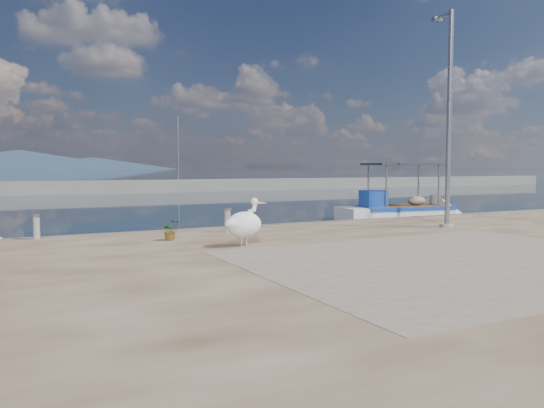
{
  "coord_description": "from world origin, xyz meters",
  "views": [
    {
      "loc": [
        -7.59,
        -11.1,
        2.47
      ],
      "look_at": [
        0.0,
        3.8,
        1.3
      ],
      "focal_mm": 35.0,
      "sensor_mm": 36.0,
      "label": 1
    }
  ],
  "objects": [
    {
      "name": "pelican",
      "position": [
        -2.25,
        0.88,
        1.06
      ],
      "size": [
        1.25,
        0.74,
        1.19
      ],
      "rotation": [
        0.0,
        0.0,
        0.22
      ],
      "color": "tan",
      "rests_on": "quay"
    },
    {
      "name": "mountains",
      "position": [
        4.39,
        650.0,
        9.51
      ],
      "size": [
        370.0,
        280.0,
        22.0
      ],
      "color": "#28384C",
      "rests_on": "ground"
    },
    {
      "name": "potted_plant",
      "position": [
        -3.6,
        2.78,
        0.77
      ],
      "size": [
        0.53,
        0.47,
        0.54
      ],
      "primitive_type": "imported",
      "rotation": [
        0.0,
        0.0,
        0.12
      ],
      "color": "#33722D",
      "rests_on": "quay"
    },
    {
      "name": "ground",
      "position": [
        0.0,
        0.0,
        0.0
      ],
      "size": [
        1400.0,
        1400.0,
        0.0
      ],
      "primitive_type": "plane",
      "color": "#162635",
      "rests_on": "ground"
    },
    {
      "name": "breakwater",
      "position": [
        -0.0,
        40.0,
        0.6
      ],
      "size": [
        120.0,
        2.2,
        7.5
      ],
      "color": "gray",
      "rests_on": "ground"
    },
    {
      "name": "lamp_post",
      "position": [
        5.41,
        1.76,
        3.8
      ],
      "size": [
        0.44,
        0.96,
        7.0
      ],
      "color": "gray",
      "rests_on": "quay"
    },
    {
      "name": "boat_right",
      "position": [
        9.29,
        8.47,
        0.24
      ],
      "size": [
        6.65,
        2.91,
        3.1
      ],
      "rotation": [
        0.0,
        0.0,
        -0.13
      ],
      "color": "white",
      "rests_on": "ground"
    },
    {
      "name": "quay_patch",
      "position": [
        1.0,
        -3.0,
        0.5
      ],
      "size": [
        9.0,
        7.0,
        0.01
      ],
      "primitive_type": "cube",
      "color": "gray",
      "rests_on": "quay"
    },
    {
      "name": "bollard_far",
      "position": [
        -6.8,
        4.6,
        0.88
      ],
      "size": [
        0.23,
        0.23,
        0.69
      ],
      "color": "gray",
      "rests_on": "quay"
    },
    {
      "name": "bollard_near",
      "position": [
        -1.56,
        3.7,
        0.9
      ],
      "size": [
        0.24,
        0.24,
        0.73
      ],
      "color": "gray",
      "rests_on": "quay"
    }
  ]
}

